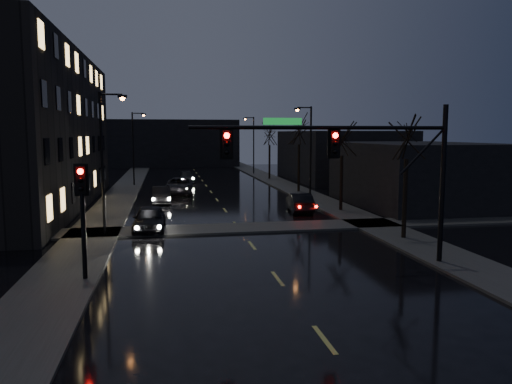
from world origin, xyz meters
name	(u,v)px	position (x,y,z in m)	size (l,w,h in m)	color
ground	(350,373)	(0.00, 0.00, 0.00)	(160.00, 160.00, 0.00)	black
sidewalk_left	(119,197)	(-8.50, 35.00, 0.06)	(3.00, 140.00, 0.12)	#2D2D2B
sidewalk_right	(302,193)	(8.50, 35.00, 0.06)	(3.00, 140.00, 0.12)	#2D2D2B
sidewalk_cross	(240,228)	(0.00, 18.50, 0.06)	(40.00, 3.00, 0.12)	#2D2D2B
apartment_block	(2,130)	(-16.50, 30.00, 6.00)	(12.00, 30.00, 12.00)	black
commercial_right_near	(417,174)	(15.50, 26.00, 2.50)	(10.00, 14.00, 5.00)	black
commercial_right_far	(341,156)	(17.00, 48.00, 3.00)	(12.00, 18.00, 6.00)	black
far_block	(173,143)	(-3.00, 78.00, 4.00)	(22.00, 10.00, 8.00)	black
signal_mast	(362,155)	(3.85, 9.00, 4.87)	(11.11, 0.41, 7.00)	black
signal_pole_left	(82,205)	(-7.50, 8.99, 3.01)	(0.35, 0.41, 4.53)	black
tree_near	(407,125)	(8.40, 14.00, 6.22)	(3.52, 3.52, 8.08)	black
tree_mid_a	(342,132)	(8.40, 24.00, 5.83)	(3.30, 3.30, 7.58)	black
tree_mid_b	(299,124)	(8.40, 36.00, 6.61)	(3.74, 3.74, 8.59)	black
tree_far	(270,131)	(8.40, 50.00, 6.06)	(3.43, 3.43, 7.88)	black
streetlight_l_near	(106,151)	(-7.58, 18.00, 4.77)	(1.53, 0.28, 8.00)	black
streetlight_l_far	(135,142)	(-7.58, 45.00, 4.77)	(1.53, 0.28, 8.00)	black
streetlight_r_mid	(308,145)	(7.58, 30.00, 4.77)	(1.53, 0.28, 8.00)	black
streetlight_r_far	(252,140)	(7.58, 58.00, 4.77)	(1.53, 0.28, 8.00)	black
oncoming_car_a	(149,219)	(-5.33, 18.73, 0.76)	(1.80, 4.48, 1.53)	black
oncoming_car_b	(161,195)	(-4.73, 30.64, 0.68)	(1.45, 4.15, 1.37)	black
oncoming_car_c	(179,186)	(-3.12, 37.09, 0.76)	(2.53, 5.50, 1.53)	black
oncoming_car_d	(187,177)	(-1.94, 47.95, 0.64)	(1.80, 4.42, 1.28)	black
lead_car	(300,202)	(5.31, 24.27, 0.71)	(1.50, 4.30, 1.42)	black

